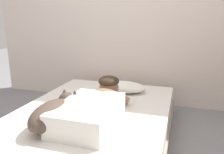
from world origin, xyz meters
TOP-DOWN VIEW (x-y plane):
  - ground_plane at (0.00, 0.00)m, footprint 11.62×11.62m
  - back_wall at (-0.00, 1.39)m, footprint 3.81×0.12m
  - bed at (-0.02, 0.19)m, footprint 1.36×1.97m
  - pillow at (0.10, 0.83)m, footprint 0.52×0.32m
  - person_lying at (0.06, 0.08)m, footprint 0.43×0.92m
  - dog at (-0.18, -0.15)m, footprint 0.26×0.57m
  - coffee_cup at (0.16, 0.52)m, footprint 0.12×0.09m
  - cell_phone at (-0.08, 0.22)m, footprint 0.07×0.14m

SIDE VIEW (x-z plane):
  - ground_plane at x=0.00m, z-range 0.00..0.00m
  - bed at x=-0.02m, z-range 0.00..0.30m
  - cell_phone at x=-0.08m, z-range 0.30..0.31m
  - coffee_cup at x=0.16m, z-range 0.30..0.38m
  - pillow at x=0.10m, z-range 0.30..0.41m
  - dog at x=-0.18m, z-range 0.30..0.51m
  - person_lying at x=0.06m, z-range 0.27..0.54m
  - back_wall at x=0.00m, z-range 0.00..2.50m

